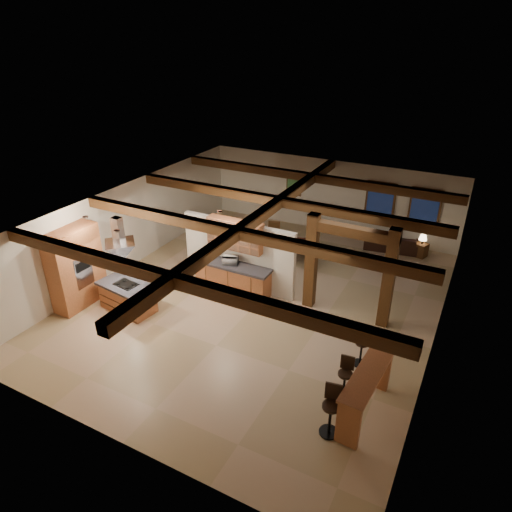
# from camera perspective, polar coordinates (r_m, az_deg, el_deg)

# --- Properties ---
(ground) EXTENTS (12.00, 12.00, 0.00)m
(ground) POSITION_cam_1_polar(r_m,az_deg,el_deg) (13.93, 0.46, -5.55)
(ground) COLOR tan
(ground) RESTS_ON ground
(room_walls) EXTENTS (12.00, 12.00, 12.00)m
(room_walls) POSITION_cam_1_polar(r_m,az_deg,el_deg) (13.06, 0.49, 1.05)
(room_walls) COLOR beige
(room_walls) RESTS_ON ground
(ceiling_beams) EXTENTS (10.00, 12.00, 0.28)m
(ceiling_beams) POSITION_cam_1_polar(r_m,az_deg,el_deg) (12.67, 0.51, 5.04)
(ceiling_beams) COLOR #3B220E
(ceiling_beams) RESTS_ON room_walls
(timber_posts) EXTENTS (2.50, 0.30, 2.90)m
(timber_posts) POSITION_cam_1_polar(r_m,az_deg,el_deg) (12.69, 11.63, -0.45)
(timber_posts) COLOR #3B220E
(timber_posts) RESTS_ON ground
(partition_wall) EXTENTS (3.80, 0.18, 2.20)m
(partition_wall) POSITION_cam_1_polar(r_m,az_deg,el_deg) (14.19, -2.19, 0.18)
(partition_wall) COLOR beige
(partition_wall) RESTS_ON ground
(pantry_cabinet) EXTENTS (0.67, 1.60, 2.40)m
(pantry_cabinet) POSITION_cam_1_polar(r_m,az_deg,el_deg) (14.20, -21.61, -1.38)
(pantry_cabinet) COLOR #AD5E37
(pantry_cabinet) RESTS_ON ground
(back_counter) EXTENTS (2.50, 0.66, 0.94)m
(back_counter) POSITION_cam_1_polar(r_m,az_deg,el_deg) (14.19, -2.93, -2.70)
(back_counter) COLOR #AD5E37
(back_counter) RESTS_ON ground
(upper_display_cabinet) EXTENTS (1.80, 0.36, 0.95)m
(upper_display_cabinet) POSITION_cam_1_polar(r_m,az_deg,el_deg) (13.72, -2.64, 2.66)
(upper_display_cabinet) COLOR #AD5E37
(upper_display_cabinet) RESTS_ON partition_wall
(range_hood) EXTENTS (1.10, 1.10, 1.40)m
(range_hood) POSITION_cam_1_polar(r_m,az_deg,el_deg) (13.18, -16.46, 0.13)
(range_hood) COLOR silver
(range_hood) RESTS_ON room_walls
(back_windows) EXTENTS (2.70, 0.07, 1.70)m
(back_windows) POSITION_cam_1_polar(r_m,az_deg,el_deg) (17.64, 17.72, 5.81)
(back_windows) COLOR #3B220E
(back_windows) RESTS_ON room_walls
(framed_art) EXTENTS (0.65, 0.05, 0.85)m
(framed_art) POSITION_cam_1_polar(r_m,az_deg,el_deg) (18.69, 4.76, 8.83)
(framed_art) COLOR #3B220E
(framed_art) RESTS_ON room_walls
(recessed_cans) EXTENTS (3.16, 2.46, 0.03)m
(recessed_cans) POSITION_cam_1_polar(r_m,az_deg,el_deg) (12.50, -14.07, 4.44)
(recessed_cans) COLOR silver
(recessed_cans) RESTS_ON room_walls
(kitchen_island) EXTENTS (1.81, 1.12, 0.85)m
(kitchen_island) POSITION_cam_1_polar(r_m,az_deg,el_deg) (13.82, -15.74, -4.90)
(kitchen_island) COLOR #AD5E37
(kitchen_island) RESTS_ON ground
(dining_table) EXTENTS (2.00, 1.62, 0.61)m
(dining_table) POSITION_cam_1_polar(r_m,az_deg,el_deg) (16.23, 4.53, 0.60)
(dining_table) COLOR #3F190F
(dining_table) RESTS_ON ground
(sofa) EXTENTS (2.16, 1.11, 0.60)m
(sofa) POSITION_cam_1_polar(r_m,az_deg,el_deg) (17.61, 16.79, 1.65)
(sofa) COLOR black
(sofa) RESTS_ON ground
(microwave) EXTENTS (0.53, 0.44, 0.25)m
(microwave) POSITION_cam_1_polar(r_m,az_deg,el_deg) (13.94, -3.22, -0.52)
(microwave) COLOR #B1B2B6
(microwave) RESTS_ON back_counter
(bar_counter) EXTENTS (0.68, 2.14, 1.11)m
(bar_counter) POSITION_cam_1_polar(r_m,az_deg,el_deg) (10.15, 13.60, -15.62)
(bar_counter) COLOR #AD5E37
(bar_counter) RESTS_ON ground
(side_table) EXTENTS (0.51, 0.51, 0.50)m
(side_table) POSITION_cam_1_polar(r_m,az_deg,el_deg) (17.44, 19.91, 0.72)
(side_table) COLOR #3B220E
(side_table) RESTS_ON ground
(table_lamp) EXTENTS (0.28, 0.28, 0.33)m
(table_lamp) POSITION_cam_1_polar(r_m,az_deg,el_deg) (17.24, 20.16, 2.16)
(table_lamp) COLOR black
(table_lamp) RESTS_ON side_table
(bar_stool_a) EXTENTS (0.41, 0.42, 1.16)m
(bar_stool_a) POSITION_cam_1_polar(r_m,az_deg,el_deg) (9.76, 9.37, -18.47)
(bar_stool_a) COLOR black
(bar_stool_a) RESTS_ON ground
(bar_stool_b) EXTENTS (0.36, 0.37, 1.03)m
(bar_stool_b) POSITION_cam_1_polar(r_m,az_deg,el_deg) (10.61, 11.09, -14.67)
(bar_stool_b) COLOR black
(bar_stool_b) RESTS_ON ground
(bar_stool_c) EXTENTS (0.36, 0.38, 1.03)m
(bar_stool_c) POSITION_cam_1_polar(r_m,az_deg,el_deg) (11.57, 13.09, -10.90)
(bar_stool_c) COLOR black
(bar_stool_c) RESTS_ON ground
(dining_chairs) EXTENTS (2.34, 2.34, 1.21)m
(dining_chairs) POSITION_cam_1_polar(r_m,az_deg,el_deg) (16.09, 4.57, 1.59)
(dining_chairs) COLOR #3B220E
(dining_chairs) RESTS_ON ground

